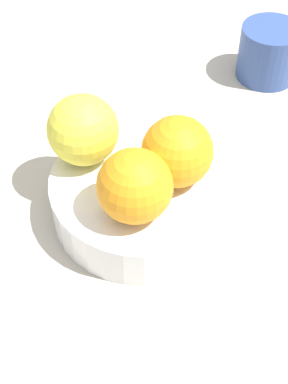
% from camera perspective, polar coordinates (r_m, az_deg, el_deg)
% --- Properties ---
extents(ground_plane, '(1.10, 1.10, 0.02)m').
position_cam_1_polar(ground_plane, '(0.55, 0.00, -2.52)').
color(ground_plane, '#BCB29E').
extents(fruit_bowl, '(0.17, 0.17, 0.04)m').
position_cam_1_polar(fruit_bowl, '(0.53, 0.00, -0.40)').
color(fruit_bowl, white).
rests_on(fruit_bowl, ground_plane).
extents(orange_in_bowl_0, '(0.06, 0.06, 0.06)m').
position_cam_1_polar(orange_in_bowl_0, '(0.49, 3.40, 4.11)').
color(orange_in_bowl_0, orange).
rests_on(orange_in_bowl_0, fruit_bowl).
extents(orange_in_bowl_1, '(0.07, 0.07, 0.07)m').
position_cam_1_polar(orange_in_bowl_1, '(0.51, -6.23, 6.30)').
color(orange_in_bowl_1, yellow).
rests_on(orange_in_bowl_1, fruit_bowl).
extents(orange_in_bowl_2, '(0.06, 0.06, 0.06)m').
position_cam_1_polar(orange_in_bowl_2, '(0.46, -0.36, 0.51)').
color(orange_in_bowl_2, orange).
rests_on(orange_in_bowl_2, fruit_bowl).
extents(ceramic_cup, '(0.07, 0.07, 0.06)m').
position_cam_1_polar(ceramic_cup, '(0.70, 12.60, 13.68)').
color(ceramic_cup, '#334C8C').
rests_on(ceramic_cup, ground_plane).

